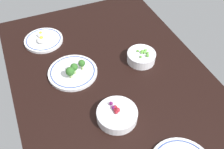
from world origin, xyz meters
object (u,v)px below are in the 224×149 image
Objects in this scene: plate_broccoli at (73,72)px; bowl_peas at (141,57)px; plate_eggs at (43,40)px; bowl_berries at (117,114)px.

plate_broccoli is 1.65× the size of bowl_peas.
plate_broccoli reaches higher than plate_eggs.
plate_eggs is at bearing 50.93° from bowl_peas.
plate_broccoli reaches higher than bowl_berries.
bowl_peas is 0.70× the size of plate_eggs.
plate_eggs is (28.30, 7.33, -0.27)cm from plate_broccoli.
plate_broccoli is at bearing 82.75° from bowl_peas.
plate_eggs is 1.21× the size of bowl_berries.
bowl_peas is 35.08cm from bowl_berries.
bowl_berries is (-29.92, -8.86, 0.88)cm from plate_broccoli.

